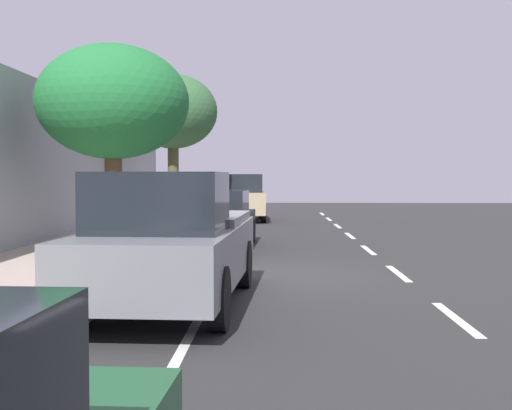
{
  "coord_description": "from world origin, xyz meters",
  "views": [
    {
      "loc": [
        -0.32,
        12.88,
        1.89
      ],
      "look_at": [
        0.29,
        -9.7,
        0.94
      ],
      "focal_mm": 47.44,
      "sensor_mm": 36.0,
      "label": 1
    }
  ],
  "objects_px": {
    "street_tree_mid_block": "(113,103)",
    "fire_hydrant": "(182,218)",
    "parked_pickup_grey_mid": "(171,245)",
    "street_tree_near_cyclist": "(173,113)",
    "parked_suv_tan_nearest": "(242,197)",
    "parked_sedan_black_second": "(217,219)",
    "bicycle_at_curb": "(213,223)",
    "cyclist_with_backpack": "(208,202)",
    "pedestrian_on_phone": "(123,203)"
  },
  "relations": [
    {
      "from": "fire_hydrant",
      "to": "pedestrian_on_phone",
      "type": "bearing_deg",
      "value": 47.97
    },
    {
      "from": "bicycle_at_curb",
      "to": "parked_suv_tan_nearest",
      "type": "bearing_deg",
      "value": -95.17
    },
    {
      "from": "parked_sedan_black_second",
      "to": "parked_pickup_grey_mid",
      "type": "bearing_deg",
      "value": 90.18
    },
    {
      "from": "parked_pickup_grey_mid",
      "to": "street_tree_mid_block",
      "type": "height_order",
      "value": "street_tree_mid_block"
    },
    {
      "from": "street_tree_mid_block",
      "to": "pedestrian_on_phone",
      "type": "height_order",
      "value": "street_tree_mid_block"
    },
    {
      "from": "bicycle_at_curb",
      "to": "parked_pickup_grey_mid",
      "type": "bearing_deg",
      "value": 92.33
    },
    {
      "from": "cyclist_with_backpack",
      "to": "street_tree_mid_block",
      "type": "distance_m",
      "value": 7.48
    },
    {
      "from": "street_tree_mid_block",
      "to": "fire_hydrant",
      "type": "height_order",
      "value": "street_tree_mid_block"
    },
    {
      "from": "parked_pickup_grey_mid",
      "to": "pedestrian_on_phone",
      "type": "height_order",
      "value": "parked_pickup_grey_mid"
    },
    {
      "from": "parked_suv_tan_nearest",
      "to": "street_tree_near_cyclist",
      "type": "xyz_separation_m",
      "value": [
        2.4,
        3.66,
        3.26
      ]
    },
    {
      "from": "cyclist_with_backpack",
      "to": "parked_pickup_grey_mid",
      "type": "bearing_deg",
      "value": 93.24
    },
    {
      "from": "parked_sedan_black_second",
      "to": "pedestrian_on_phone",
      "type": "relative_size",
      "value": 2.62
    },
    {
      "from": "parked_pickup_grey_mid",
      "to": "cyclist_with_backpack",
      "type": "height_order",
      "value": "parked_pickup_grey_mid"
    },
    {
      "from": "street_tree_mid_block",
      "to": "cyclist_with_backpack",
      "type": "bearing_deg",
      "value": -102.87
    },
    {
      "from": "fire_hydrant",
      "to": "street_tree_near_cyclist",
      "type": "bearing_deg",
      "value": -77.64
    },
    {
      "from": "street_tree_mid_block",
      "to": "pedestrian_on_phone",
      "type": "distance_m",
      "value": 4.52
    },
    {
      "from": "parked_suv_tan_nearest",
      "to": "pedestrian_on_phone",
      "type": "xyz_separation_m",
      "value": [
        3.01,
        9.42,
        0.11
      ]
    },
    {
      "from": "parked_pickup_grey_mid",
      "to": "cyclist_with_backpack",
      "type": "relative_size",
      "value": 3.18
    },
    {
      "from": "bicycle_at_curb",
      "to": "fire_hydrant",
      "type": "distance_m",
      "value": 1.36
    },
    {
      "from": "bicycle_at_curb",
      "to": "street_tree_mid_block",
      "type": "bearing_deg",
      "value": 74.36
    },
    {
      "from": "street_tree_mid_block",
      "to": "parked_sedan_black_second",
      "type": "bearing_deg",
      "value": -136.39
    },
    {
      "from": "bicycle_at_curb",
      "to": "pedestrian_on_phone",
      "type": "relative_size",
      "value": 1.0
    },
    {
      "from": "parked_sedan_black_second",
      "to": "parked_pickup_grey_mid",
      "type": "xyz_separation_m",
      "value": [
        -0.03,
        8.27,
        0.15
      ]
    },
    {
      "from": "parked_sedan_black_second",
      "to": "parked_pickup_grey_mid",
      "type": "height_order",
      "value": "parked_pickup_grey_mid"
    },
    {
      "from": "bicycle_at_curb",
      "to": "street_tree_mid_block",
      "type": "distance_m",
      "value": 7.39
    },
    {
      "from": "parked_suv_tan_nearest",
      "to": "pedestrian_on_phone",
      "type": "distance_m",
      "value": 9.89
    },
    {
      "from": "parked_sedan_black_second",
      "to": "fire_hydrant",
      "type": "bearing_deg",
      "value": -66.96
    },
    {
      "from": "parked_pickup_grey_mid",
      "to": "street_tree_near_cyclist",
      "type": "xyz_separation_m",
      "value": [
        2.3,
        -15.58,
        3.38
      ]
    },
    {
      "from": "street_tree_near_cyclist",
      "to": "street_tree_mid_block",
      "type": "relative_size",
      "value": 1.15
    },
    {
      "from": "parked_suv_tan_nearest",
      "to": "parked_pickup_grey_mid",
      "type": "distance_m",
      "value": 19.25
    },
    {
      "from": "parked_pickup_grey_mid",
      "to": "parked_sedan_black_second",
      "type": "bearing_deg",
      "value": -89.82
    },
    {
      "from": "bicycle_at_curb",
      "to": "street_tree_near_cyclist",
      "type": "xyz_separation_m",
      "value": [
        1.79,
        -3.09,
        3.92
      ]
    },
    {
      "from": "parked_suv_tan_nearest",
      "to": "parked_pickup_grey_mid",
      "type": "height_order",
      "value": "parked_suv_tan_nearest"
    },
    {
      "from": "parked_suv_tan_nearest",
      "to": "bicycle_at_curb",
      "type": "bearing_deg",
      "value": 84.83
    },
    {
      "from": "street_tree_near_cyclist",
      "to": "bicycle_at_curb",
      "type": "bearing_deg",
      "value": 120.08
    },
    {
      "from": "cyclist_with_backpack",
      "to": "street_tree_near_cyclist",
      "type": "distance_m",
      "value": 4.47
    },
    {
      "from": "parked_suv_tan_nearest",
      "to": "street_tree_mid_block",
      "type": "bearing_deg",
      "value": 79.65
    },
    {
      "from": "parked_suv_tan_nearest",
      "to": "parked_sedan_black_second",
      "type": "distance_m",
      "value": 10.98
    },
    {
      "from": "pedestrian_on_phone",
      "to": "street_tree_mid_block",
      "type": "bearing_deg",
      "value": 99.39
    },
    {
      "from": "parked_pickup_grey_mid",
      "to": "bicycle_at_curb",
      "type": "xyz_separation_m",
      "value": [
        0.51,
        -12.5,
        -0.54
      ]
    },
    {
      "from": "parked_sedan_black_second",
      "to": "street_tree_mid_block",
      "type": "xyz_separation_m",
      "value": [
        2.27,
        2.16,
        2.86
      ]
    },
    {
      "from": "parked_suv_tan_nearest",
      "to": "street_tree_mid_block",
      "type": "relative_size",
      "value": 0.99
    },
    {
      "from": "parked_suv_tan_nearest",
      "to": "bicycle_at_curb",
      "type": "relative_size",
      "value": 2.8
    },
    {
      "from": "parked_sedan_black_second",
      "to": "cyclist_with_backpack",
      "type": "relative_size",
      "value": 2.63
    },
    {
      "from": "street_tree_mid_block",
      "to": "fire_hydrant",
      "type": "relative_size",
      "value": 5.74
    },
    {
      "from": "parked_pickup_grey_mid",
      "to": "street_tree_mid_block",
      "type": "relative_size",
      "value": 1.12
    },
    {
      "from": "parked_sedan_black_second",
      "to": "street_tree_mid_block",
      "type": "bearing_deg",
      "value": 43.61
    },
    {
      "from": "parked_suv_tan_nearest",
      "to": "cyclist_with_backpack",
      "type": "xyz_separation_m",
      "value": [
        0.84,
        6.3,
        0.01
      ]
    },
    {
      "from": "parked_sedan_black_second",
      "to": "fire_hydrant",
      "type": "xyz_separation_m",
      "value": [
        1.38,
        -3.23,
        -0.16
      ]
    },
    {
      "from": "bicycle_at_curb",
      "to": "cyclist_with_backpack",
      "type": "xyz_separation_m",
      "value": [
        0.22,
        -0.45,
        0.67
      ]
    }
  ]
}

